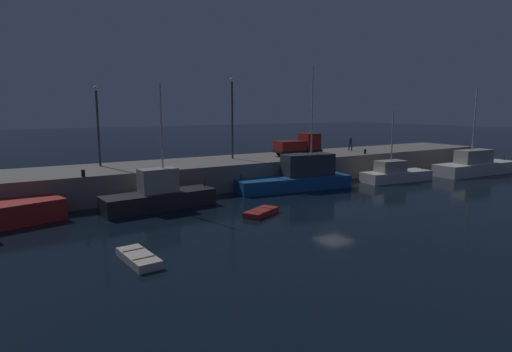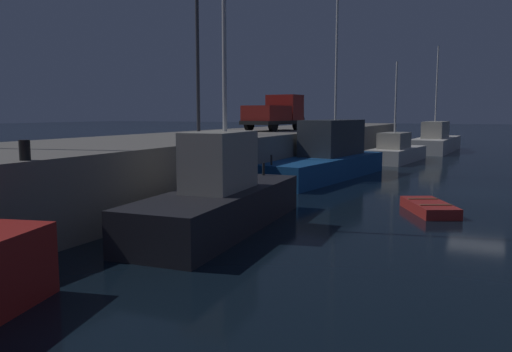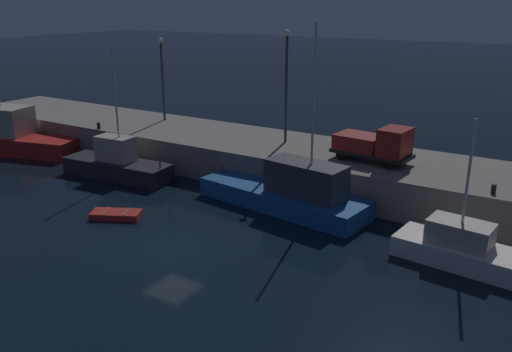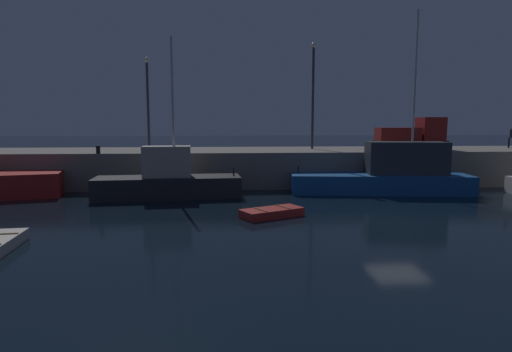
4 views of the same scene
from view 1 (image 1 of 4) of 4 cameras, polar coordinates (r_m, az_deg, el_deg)
The scene contains 14 objects.
ground_plane at distance 33.28m, azimuth 10.58°, elevation -4.48°, with size 320.00×320.00×0.00m, color black.
pier_quay at distance 44.29m, azimuth -1.62°, elevation 0.73°, with size 68.79×8.14×2.55m.
fishing_trawler_red at distance 41.21m, azimuth 5.56°, elevation -0.12°, with size 11.91×5.02×11.74m.
fishing_boat_blue at distance 33.64m, azimuth -13.00°, elevation -2.63°, with size 8.95×3.22×9.64m.
fishing_boat_white at distance 56.60m, azimuth 27.62°, elevation 1.26°, with size 11.97×3.73×10.03m.
fishing_boat_grey at distance 47.62m, azimuth 18.32°, elevation 0.30°, with size 8.22×3.37×7.58m.
dinghy_orange_near at distance 31.04m, azimuth 0.72°, elevation -4.93°, with size 3.30×2.54×0.44m.
rowboat_white_mid at distance 22.62m, azimuth -15.64°, elevation -10.65°, with size 1.52×3.43×0.46m.
lamp_post_west at distance 40.66m, azimuth -20.68°, elevation 7.23°, with size 0.44×0.44×7.20m.
lamp_post_east at distance 43.92m, azimuth -3.24°, elevation 8.63°, with size 0.44×0.44×8.29m.
utility_truck at distance 46.97m, azimuth 5.88°, elevation 4.21°, with size 5.46×2.76×2.48m.
dockworker at distance 54.01m, azimuth 12.70°, elevation 4.45°, with size 0.45×0.45×1.75m.
bollard_west at distance 50.46m, azimuth 14.58°, elevation 3.23°, with size 0.28×0.28×0.53m, color black.
bollard_central at distance 35.04m, azimuth -22.39°, elevation 0.36°, with size 0.28×0.28×0.53m, color black.
Camera 1 is at (-21.79, -23.94, 7.73)m, focal length 29.50 mm.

